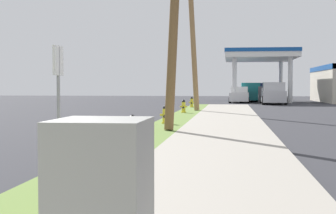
% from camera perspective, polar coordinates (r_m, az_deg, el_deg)
% --- Properties ---
extents(fire_hydrant_second, '(0.42, 0.38, 0.74)m').
position_cam_1_polar(fire_hydrant_second, '(13.46, -4.13, -2.67)').
color(fire_hydrant_second, yellow).
rests_on(fire_hydrant_second, grass_verge).
extents(fire_hydrant_third, '(0.42, 0.37, 0.74)m').
position_cam_1_polar(fire_hydrant_third, '(20.05, -0.33, -0.99)').
color(fire_hydrant_third, yellow).
rests_on(fire_hydrant_third, grass_verge).
extents(fire_hydrant_fourth, '(0.42, 0.37, 0.74)m').
position_cam_1_polar(fire_hydrant_fourth, '(28.28, 1.80, 0.01)').
color(fire_hydrant_fourth, yellow).
rests_on(fire_hydrant_fourth, grass_verge).
extents(fire_hydrant_fifth, '(0.42, 0.38, 0.74)m').
position_cam_1_polar(fire_hydrant_fifth, '(35.59, 2.75, 0.50)').
color(fire_hydrant_fifth, yellow).
rests_on(fire_hydrant_fifth, grass_verge).
extents(utility_pole_midground, '(0.61, 2.21, 8.59)m').
position_cam_1_polar(utility_pole_midground, '(17.76, 0.76, 11.69)').
color(utility_pole_midground, brown).
rests_on(utility_pole_midground, grass_verge).
extents(utility_pole_background, '(1.32, 1.35, 9.28)m').
position_cam_1_polar(utility_pole_background, '(31.30, 2.86, 8.30)').
color(utility_pole_background, '#937047').
rests_on(utility_pole_background, grass_verge).
extents(street_sign_post, '(0.05, 0.36, 2.12)m').
position_cam_1_polar(street_sign_post, '(7.58, -12.50, 2.33)').
color(street_sign_post, gray).
rests_on(street_sign_post, grass_verge).
extents(gas_station_canopy, '(15.07, 12.77, 5.26)m').
position_cam_1_polar(gas_station_canopy, '(53.67, 17.80, 3.20)').
color(gas_station_canopy, silver).
rests_on(gas_station_canopy, ground).
extents(car_black_by_near_pump, '(1.96, 4.51, 1.57)m').
position_cam_1_polar(car_black_by_near_pump, '(59.90, 11.65, 1.50)').
color(car_black_by_near_pump, black).
rests_on(car_black_by_near_pump, ground).
extents(car_white_by_far_pump, '(2.14, 4.58, 1.57)m').
position_cam_1_polar(car_white_by_far_pump, '(49.23, 8.24, 1.34)').
color(car_white_by_far_pump, white).
rests_on(car_white_by_far_pump, ground).
extents(truck_silver_at_forecourt, '(2.21, 5.44, 1.97)m').
position_cam_1_polar(truck_silver_at_forecourt, '(45.74, 11.99, 1.47)').
color(truck_silver_at_forecourt, '#BCBCC1').
rests_on(truck_silver_at_forecourt, ground).
extents(truck_teal_on_apron, '(2.21, 5.44, 1.97)m').
position_cam_1_polar(truck_teal_on_apron, '(52.42, 9.40, 1.60)').
color(truck_teal_on_apron, '#197075').
rests_on(truck_teal_on_apron, ground).
extents(truck_navy_at_far_bay, '(2.56, 5.55, 1.97)m').
position_cam_1_polar(truck_navy_at_far_bay, '(55.85, 10.22, 1.65)').
color(truck_navy_at_far_bay, navy).
rests_on(truck_navy_at_far_bay, ground).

